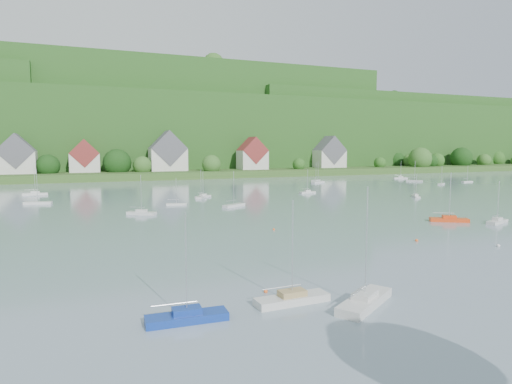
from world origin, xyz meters
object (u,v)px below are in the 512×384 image
at_px(near_sailboat_0, 365,300).
at_px(near_sailboat_1, 187,316).
at_px(near_sailboat_5, 449,219).
at_px(near_sailboat_3, 497,221).
at_px(near_sailboat_2, 292,298).

distance_m(near_sailboat_0, near_sailboat_1, 14.81).
xyz_separation_m(near_sailboat_0, near_sailboat_5, (39.30, 29.72, -0.04)).
height_order(near_sailboat_0, near_sailboat_3, near_sailboat_0).
distance_m(near_sailboat_2, near_sailboat_5, 52.20).
bearing_deg(near_sailboat_5, near_sailboat_3, -2.07).
bearing_deg(near_sailboat_1, near_sailboat_0, -6.06).
distance_m(near_sailboat_0, near_sailboat_2, 6.09).
xyz_separation_m(near_sailboat_1, near_sailboat_3, (60.51, 23.12, -0.03)).
distance_m(near_sailboat_0, near_sailboat_3, 52.37).
xyz_separation_m(near_sailboat_0, near_sailboat_3, (45.86, 25.28, -0.08)).
bearing_deg(near_sailboat_2, near_sailboat_5, 28.74).
distance_m(near_sailboat_3, near_sailboat_5, 7.92).
bearing_deg(near_sailboat_2, near_sailboat_1, -178.42).
relative_size(near_sailboat_1, near_sailboat_2, 0.95).
xyz_separation_m(near_sailboat_0, near_sailboat_1, (-14.65, 2.16, -0.05)).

